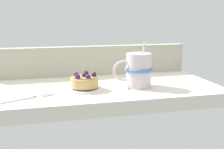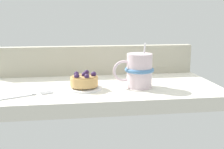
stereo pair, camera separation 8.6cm
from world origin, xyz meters
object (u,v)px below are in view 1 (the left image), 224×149
Objects in this scene: raspberry_tart at (84,81)px; dessert_fork at (27,98)px; dessert_plate at (85,88)px; coffee_mug at (138,70)px.

raspberry_tart is 0.56× the size of dessert_fork.
dessert_fork is at bearing -160.67° from dessert_plate.
dessert_plate is 2.20cm from raspberry_tart.
dessert_fork is (-16.19, -5.68, -0.14)cm from dessert_plate.
coffee_mug reaches higher than dessert_fork.
dessert_fork is (-16.20, -5.67, -2.34)cm from raspberry_tart.
coffee_mug reaches higher than raspberry_tart.
dessert_plate is 1.30× the size of raspberry_tart.
dessert_fork is (-32.72, -5.39, -4.94)cm from coffee_mug.
dessert_plate is 17.16cm from dessert_fork.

